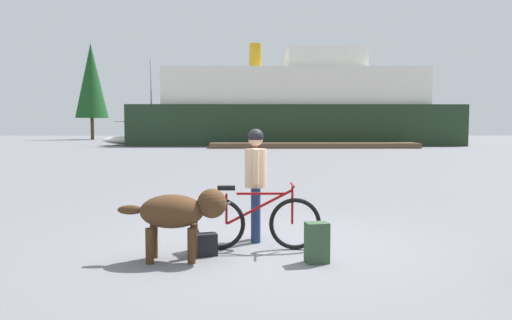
# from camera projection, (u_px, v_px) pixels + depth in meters

# --- Properties ---
(ground_plane) EXTENTS (160.00, 160.00, 0.00)m
(ground_plane) POSITION_uv_depth(u_px,v_px,m) (270.00, 246.00, 7.07)
(ground_plane) COLOR slate
(bicycle) EXTENTS (1.77, 0.44, 0.91)m
(bicycle) POSITION_uv_depth(u_px,v_px,m) (256.00, 222.00, 6.82)
(bicycle) COLOR black
(bicycle) RESTS_ON ground_plane
(person_cyclist) EXTENTS (0.32, 0.53, 1.67)m
(person_cyclist) POSITION_uv_depth(u_px,v_px,m) (256.00, 174.00, 7.30)
(person_cyclist) COLOR navy
(person_cyclist) RESTS_ON ground_plane
(dog) EXTENTS (1.38, 0.50, 0.92)m
(dog) POSITION_uv_depth(u_px,v_px,m) (180.00, 212.00, 6.24)
(dog) COLOR #472D19
(dog) RESTS_ON ground_plane
(backpack) EXTENTS (0.31, 0.25, 0.51)m
(backpack) POSITION_uv_depth(u_px,v_px,m) (317.00, 243.00, 6.17)
(backpack) COLOR #334C33
(backpack) RESTS_ON ground_plane
(handbag_pannier) EXTENTS (0.36, 0.26, 0.29)m
(handbag_pannier) POSITION_uv_depth(u_px,v_px,m) (205.00, 245.00, 6.52)
(handbag_pannier) COLOR black
(handbag_pannier) RESTS_ON ground_plane
(dock_pier) EXTENTS (15.97, 2.86, 0.40)m
(dock_pier) POSITION_uv_depth(u_px,v_px,m) (313.00, 145.00, 38.47)
(dock_pier) COLOR brown
(dock_pier) RESTS_ON ground_plane
(ferry_boat) EXTENTS (28.42, 8.57, 9.09)m
(ferry_boat) POSITION_uv_depth(u_px,v_px,m) (294.00, 109.00, 44.94)
(ferry_boat) COLOR #1E331E
(ferry_boat) RESTS_ON ground_plane
(sailboat_moored) EXTENTS (8.62, 2.41, 7.47)m
(sailboat_moored) POSITION_uv_depth(u_px,v_px,m) (152.00, 140.00, 43.37)
(sailboat_moored) COLOR silver
(sailboat_moored) RESTS_ON ground_plane
(pine_tree_far_left) EXTENTS (3.99, 3.99, 11.89)m
(pine_tree_far_left) POSITION_uv_depth(u_px,v_px,m) (91.00, 81.00, 61.21)
(pine_tree_far_left) COLOR #4C331E
(pine_tree_far_left) RESTS_ON ground_plane
(pine_tree_center) EXTENTS (2.95, 2.95, 9.40)m
(pine_tree_center) POSITION_uv_depth(u_px,v_px,m) (261.00, 91.00, 60.49)
(pine_tree_center) COLOR #4C331E
(pine_tree_center) RESTS_ON ground_plane
(pine_tree_far_right) EXTENTS (3.72, 3.72, 9.98)m
(pine_tree_far_right) POSITION_uv_depth(u_px,v_px,m) (353.00, 90.00, 60.74)
(pine_tree_far_right) COLOR #4C331E
(pine_tree_far_right) RESTS_ON ground_plane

